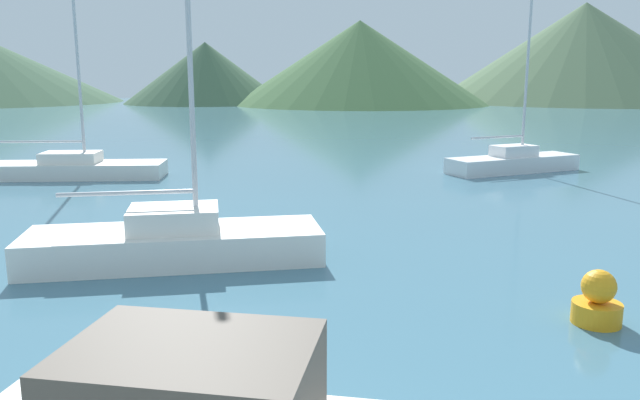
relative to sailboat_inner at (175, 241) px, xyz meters
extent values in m
cube|color=brown|center=(1.83, -8.70, 0.85)|extent=(2.59, 2.11, 0.96)
cube|color=white|center=(0.00, 0.00, -0.12)|extent=(6.95, 2.99, 0.77)
cube|color=white|center=(0.00, 0.00, 0.53)|extent=(2.20, 1.74, 0.54)
cylinder|color=#BCBCC1|center=(0.50, 0.07, 4.23)|extent=(0.12, 0.12, 7.94)
cylinder|color=#BCBCC1|center=(-1.00, -0.13, 1.16)|extent=(3.01, 0.50, 0.10)
cube|color=white|center=(12.59, 13.36, -0.16)|extent=(6.50, 3.92, 0.70)
cube|color=white|center=(12.59, 13.36, 0.44)|extent=(2.20, 1.78, 0.49)
cylinder|color=#BCBCC1|center=(13.03, 13.54, 4.03)|extent=(0.12, 0.12, 7.67)
cylinder|color=#BCBCC1|center=(11.70, 13.00, 1.09)|extent=(2.68, 1.17, 0.10)
cube|color=white|center=(-6.69, 12.42, -0.19)|extent=(7.72, 2.22, 0.65)
cube|color=white|center=(-6.69, 12.42, 0.36)|extent=(2.34, 1.49, 0.45)
cylinder|color=#BCBCC1|center=(-6.11, 12.43, 4.20)|extent=(0.12, 0.12, 8.13)
cylinder|color=#BCBCC1|center=(-7.84, 12.40, 1.04)|extent=(3.46, 0.17, 0.10)
cylinder|color=orange|center=(8.06, -4.00, -0.32)|extent=(0.85, 0.85, 0.38)
sphere|color=orange|center=(8.06, -4.00, 0.17)|extent=(0.59, 0.59, 0.59)
cone|color=#38563D|center=(-11.04, 84.70, 4.13)|extent=(25.10, 25.10, 9.27)
cone|color=#3D6038|center=(12.39, 80.75, 5.61)|extent=(38.30, 38.30, 12.24)
cone|color=#4C6647|center=(49.72, 88.53, 7.39)|extent=(47.92, 47.92, 15.79)
camera|label=1|loc=(2.83, -14.11, 3.77)|focal=35.00mm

